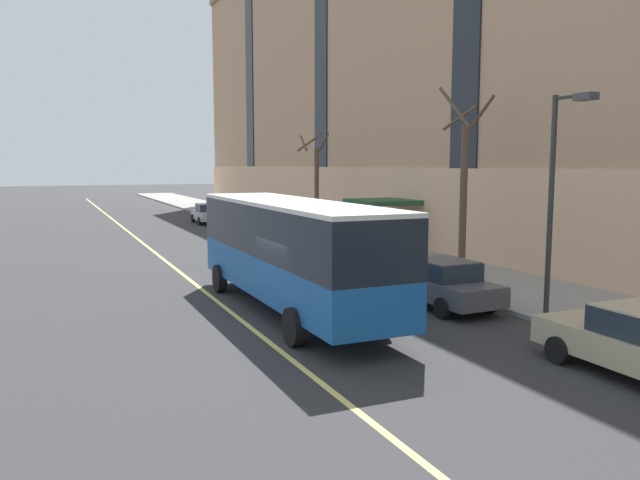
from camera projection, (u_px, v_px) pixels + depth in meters
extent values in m
plane|color=#303033|center=(303.00, 326.00, 17.79)|extent=(260.00, 260.00, 0.00)
cube|color=gray|center=(488.00, 282.00, 24.10)|extent=(5.30, 160.00, 0.15)
cube|color=#E5B68D|center=(603.00, 232.00, 22.16)|extent=(0.14, 110.00, 4.40)
cube|color=#234C2D|center=(383.00, 202.00, 33.33)|extent=(3.20, 3.40, 0.24)
cube|color=#1E232B|center=(321.00, 47.00, 43.36)|extent=(0.10, 2.00, 17.57)
cube|color=#1E232B|center=(250.00, 77.00, 58.34)|extent=(0.10, 2.00, 17.57)
cube|color=#19569E|center=(291.00, 273.00, 19.25)|extent=(2.47, 11.32, 1.23)
cube|color=black|center=(290.00, 229.00, 19.09)|extent=(2.48, 11.32, 1.50)
cube|color=silver|center=(290.00, 203.00, 18.99)|extent=(2.49, 11.32, 0.12)
cube|color=#19232D|center=(238.00, 219.00, 24.28)|extent=(2.25, 0.08, 1.13)
cube|color=orange|center=(238.00, 201.00, 24.20)|extent=(1.71, 0.06, 0.28)
cube|color=black|center=(239.00, 263.00, 24.50)|extent=(2.40, 0.12, 0.24)
cube|color=white|center=(217.00, 258.00, 24.13)|extent=(0.28, 0.06, 0.18)
cube|color=white|center=(259.00, 256.00, 24.82)|extent=(0.28, 0.06, 0.18)
cylinder|color=black|center=(220.00, 278.00, 22.45)|extent=(0.30, 1.00, 1.00)
cylinder|color=black|center=(283.00, 274.00, 23.43)|extent=(0.30, 1.00, 1.00)
cylinder|color=black|center=(294.00, 327.00, 15.77)|extent=(0.30, 1.00, 1.00)
cylinder|color=black|center=(379.00, 317.00, 16.75)|extent=(0.30, 1.00, 1.00)
cube|color=#4C4C51|center=(438.00, 286.00, 20.26)|extent=(1.94, 4.81, 0.64)
cube|color=#232D38|center=(443.00, 269.00, 19.97)|extent=(1.65, 2.19, 0.56)
cube|color=#4C4C51|center=(443.00, 260.00, 19.94)|extent=(1.61, 2.09, 0.04)
cylinder|color=black|center=(390.00, 290.00, 21.25)|extent=(0.24, 0.65, 0.64)
cylinder|color=black|center=(433.00, 286.00, 22.00)|extent=(0.24, 0.65, 0.64)
cylinder|color=black|center=(443.00, 308.00, 18.60)|extent=(0.24, 0.65, 0.64)
cylinder|color=black|center=(489.00, 303.00, 19.35)|extent=(0.24, 0.65, 0.64)
cube|color=#B21E19|center=(305.00, 244.00, 30.91)|extent=(1.88, 4.40, 0.64)
cube|color=#232D38|center=(306.00, 233.00, 30.64)|extent=(1.64, 1.99, 0.56)
cube|color=#B21E19|center=(306.00, 227.00, 30.60)|extent=(1.60, 1.90, 0.04)
cylinder|color=black|center=(278.00, 248.00, 31.83)|extent=(0.22, 0.64, 0.64)
cylinder|color=black|center=(311.00, 247.00, 32.54)|extent=(0.22, 0.64, 0.64)
cylinder|color=black|center=(298.00, 255.00, 29.35)|extent=(0.22, 0.64, 0.64)
cylinder|color=black|center=(332.00, 253.00, 30.07)|extent=(0.22, 0.64, 0.64)
cube|color=navy|center=(265.00, 232.00, 36.45)|extent=(1.87, 4.70, 0.64)
cube|color=#232D38|center=(267.00, 222.00, 36.17)|extent=(1.62, 2.13, 0.56)
cube|color=navy|center=(266.00, 217.00, 36.13)|extent=(1.58, 2.03, 0.04)
cylinder|color=black|center=(244.00, 236.00, 37.47)|extent=(0.23, 0.64, 0.64)
cylinder|color=black|center=(272.00, 234.00, 38.16)|extent=(0.23, 0.64, 0.64)
cylinder|color=black|center=(258.00, 241.00, 34.83)|extent=(0.23, 0.64, 0.64)
cylinder|color=black|center=(288.00, 240.00, 35.51)|extent=(0.23, 0.64, 0.64)
cube|color=#B7B7BC|center=(207.00, 215.00, 48.70)|extent=(1.93, 4.55, 0.64)
cube|color=#232D38|center=(208.00, 208.00, 48.42)|extent=(1.63, 2.07, 0.56)
cube|color=#B7B7BC|center=(208.00, 204.00, 48.39)|extent=(1.59, 1.98, 0.04)
cylinder|color=black|center=(193.00, 218.00, 49.70)|extent=(0.24, 0.65, 0.64)
cylinder|color=black|center=(215.00, 217.00, 50.34)|extent=(0.24, 0.65, 0.64)
cylinder|color=black|center=(200.00, 221.00, 47.14)|extent=(0.24, 0.65, 0.64)
cylinder|color=black|center=(222.00, 220.00, 47.78)|extent=(0.24, 0.65, 0.64)
cylinder|color=black|center=(558.00, 350.00, 14.40)|extent=(0.23, 0.64, 0.64)
cylinder|color=black|center=(614.00, 342.00, 15.09)|extent=(0.23, 0.64, 0.64)
cylinder|color=brown|center=(463.00, 199.00, 25.37)|extent=(0.30, 0.30, 6.06)
cylinder|color=brown|center=(481.00, 113.00, 25.24)|extent=(0.15, 1.61, 1.37)
cylinder|color=brown|center=(460.00, 118.00, 25.64)|extent=(1.42, 0.54, 1.08)
cylinder|color=brown|center=(454.00, 107.00, 24.46)|extent=(0.55, 1.54, 1.71)
cylinder|color=brown|center=(317.00, 192.00, 38.97)|extent=(0.29, 0.29, 5.48)
cylinder|color=brown|center=(324.00, 143.00, 38.87)|extent=(0.30, 1.13, 1.11)
cylinder|color=brown|center=(310.00, 142.00, 39.32)|extent=(1.79, 0.34, 1.22)
cylinder|color=brown|center=(304.00, 143.00, 38.40)|extent=(0.42, 1.73, 1.04)
cylinder|color=#2D2D30|center=(551.00, 207.00, 18.15)|extent=(0.16, 0.16, 6.40)
cylinder|color=#2D2D30|center=(570.00, 97.00, 17.28)|extent=(0.10, 1.10, 0.10)
cube|color=#3D3D3F|center=(586.00, 97.00, 16.79)|extent=(0.36, 0.60, 0.20)
cube|color=#E0D66B|center=(226.00, 308.00, 19.94)|extent=(0.16, 140.00, 0.01)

